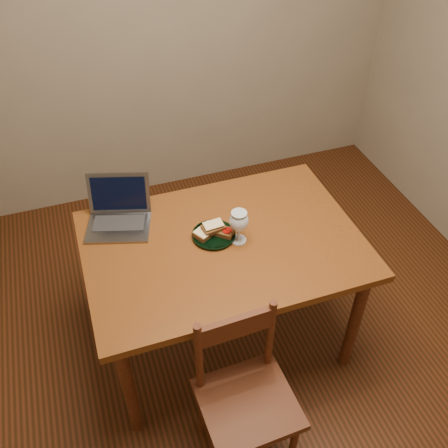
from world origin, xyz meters
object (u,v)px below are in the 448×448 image
object	(u,v)px
table	(223,255)
milk_glass	(239,227)
plate	(214,235)
laptop	(119,211)
chair	(246,393)

from	to	relation	value
table	milk_glass	xyz separation A→B (m)	(0.07, -0.01, 0.17)
plate	laptop	bearing A→B (deg)	146.78
table	milk_glass	bearing A→B (deg)	-10.63
milk_glass	plate	bearing A→B (deg)	148.22
chair	laptop	size ratio (longest dim) A/B	1.14
chair	milk_glass	xyz separation A→B (m)	(0.18, 0.60, 0.37)
chair	milk_glass	size ratio (longest dim) A/B	2.41
table	milk_glass	distance (m)	0.19
table	chair	distance (m)	0.65
milk_glass	laptop	world-z (taller)	laptop
table	laptop	distance (m)	0.55
table	plate	world-z (taller)	plate
plate	milk_glass	xyz separation A→B (m)	(0.10, -0.06, 0.08)
plate	table	bearing A→B (deg)	-59.37
plate	milk_glass	size ratio (longest dim) A/B	1.19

